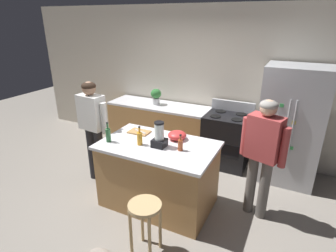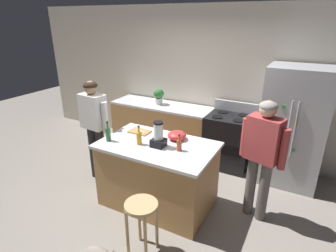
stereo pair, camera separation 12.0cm
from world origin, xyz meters
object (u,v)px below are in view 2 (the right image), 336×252
Objects in this scene: bar_stool at (142,215)px; cutting_board at (140,132)px; bottle_cooking_sauce at (179,145)px; stove_range at (228,140)px; bottle_soda at (139,138)px; blender_appliance at (158,136)px; potted_plant at (159,95)px; mixing_bowl at (177,135)px; person_by_island_left at (94,122)px; refrigerator at (293,127)px; bottle_olive_oil at (108,134)px; kitchen_island at (158,174)px; chef_knife at (141,131)px; person_by_sink_right at (262,150)px.

cutting_board is at bearing 124.07° from bar_stool.
stove_range is at bearing 82.51° from bottle_cooking_sauce.
bottle_soda reaches higher than bottle_cooking_sauce.
cutting_board is at bearing 150.33° from blender_appliance.
stove_range is at bearing 65.53° from bottle_soda.
stove_range reaches higher than cutting_board.
potted_plant is at bearing 111.86° from bottle_soda.
blender_appliance is (0.92, -1.60, -0.03)m from potted_plant.
mixing_bowl is 0.85× the size of cutting_board.
blender_appliance reaches higher than bottle_cooking_sauce.
person_by_island_left is 5.38× the size of cutting_board.
person_by_island_left is 6.31× the size of bottle_soda.
bottle_soda is at bearing -134.56° from mixing_bowl.
bottle_olive_oil is (-2.14, -1.72, 0.11)m from refrigerator.
stove_range is (0.54, 1.52, 0.01)m from kitchen_island.
mixing_bowl is 1.16× the size of chef_knife.
bottle_cooking_sauce is at bearing -156.29° from person_by_sink_right.
person_by_sink_right is 1.69m from cutting_board.
potted_plant is (-1.41, 0.03, 0.62)m from stove_range.
mixing_bowl is at bearing -106.72° from stove_range.
cutting_board is (0.76, 0.11, -0.05)m from person_by_island_left.
chef_knife reaches higher than kitchen_island.
blender_appliance reaches higher than mixing_bowl.
person_by_island_left is 5.38× the size of potted_plant.
bottle_olive_oil is 0.98m from bottle_cooking_sauce.
potted_plant reaches higher than bar_stool.
bottle_olive_oil is (-0.68, -0.17, -0.04)m from blender_appliance.
bottle_soda is (-0.49, 0.72, 0.51)m from bar_stool.
person_by_sink_right is 1.62m from bar_stool.
person_by_island_left reaches higher than bottle_olive_oil.
potted_plant is 1.18× the size of mixing_bowl.
person_by_island_left is at bearing -171.71° from cutting_board.
person_by_island_left is at bearing -154.39° from chef_knife.
refrigerator is at bearing 52.47° from bottle_cooking_sauce.
bar_stool is 2.14× the size of potted_plant.
stove_range is 3.67× the size of potted_plant.
kitchen_island is 0.60m from mixing_bowl.
bottle_olive_oil is 1.28× the size of bottle_cooking_sauce.
stove_range reaches higher than bar_stool.
kitchen_island is 4.54× the size of blender_appliance.
bottle_cooking_sauce is at bearing -97.49° from stove_range.
blender_appliance is at bearing -7.38° from person_by_island_left.
person_by_sink_right reaches higher than bar_stool.
kitchen_island is 0.87m from bottle_olive_oil.
bar_stool is at bearing -73.03° from blender_appliance.
cutting_board is at bearing -71.39° from potted_plant.
bottle_cooking_sauce reaches higher than bar_stool.
refrigerator is 1.14× the size of person_by_island_left.
bar_stool is (-0.25, -2.36, 0.03)m from stove_range.
person_by_island_left is at bearing -152.74° from refrigerator.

